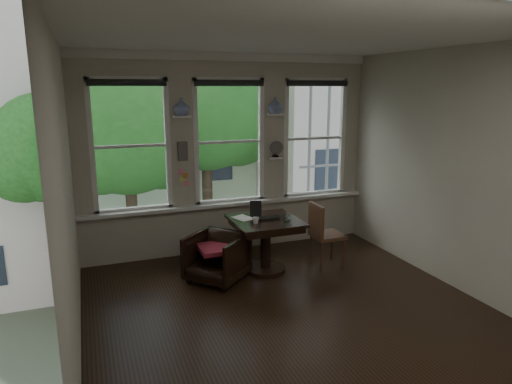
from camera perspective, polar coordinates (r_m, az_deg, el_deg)
name	(u,v)px	position (r m, az deg, el deg)	size (l,w,h in m)	color
ground	(289,310)	(5.45, 4.14, -14.50)	(4.50, 4.50, 0.00)	black
ceiling	(294,37)	(4.86, 4.75, 18.73)	(4.50, 4.50, 0.00)	silver
wall_back	(229,155)	(7.01, -3.42, 4.66)	(4.50, 4.50, 0.00)	beige
wall_front	(443,251)	(3.13, 22.30, -6.84)	(4.50, 4.50, 0.00)	beige
wall_left	(67,201)	(4.49, -22.57, -1.02)	(4.50, 4.50, 0.00)	beige
wall_right	(454,170)	(6.22, 23.55, 2.55)	(4.50, 4.50, 0.00)	beige
window_left	(131,146)	(6.70, -15.42, 5.56)	(1.10, 0.12, 1.90)	white
window_center	(229,142)	(6.98, -3.44, 6.29)	(1.10, 0.12, 1.90)	white
window_right	(314,138)	(7.54, 7.20, 6.70)	(1.10, 0.12, 1.90)	white
shelf_left	(182,117)	(6.67, -9.26, 9.28)	(0.26, 0.16, 0.03)	white
shelf_right	(275,115)	(7.11, 2.43, 9.65)	(0.26, 0.16, 0.03)	white
intercom	(183,151)	(6.75, -9.16, 5.06)	(0.14, 0.06, 0.28)	#59544F
sticky_notes	(183,175)	(6.81, -9.06, 2.15)	(0.16, 0.01, 0.24)	pink
desk_fan	(275,152)	(7.14, 2.45, 5.07)	(0.20, 0.20, 0.24)	#59544F
vase_left	(181,107)	(6.66, -9.30, 10.48)	(0.24, 0.24, 0.25)	silver
vase_right	(275,105)	(7.10, 2.44, 10.77)	(0.24, 0.24, 0.25)	silver
table	(265,245)	(6.34, 1.18, -6.70)	(0.90, 0.90, 0.75)	black
armchair_left	(217,258)	(6.08, -4.93, -8.19)	(0.68, 0.70, 0.64)	black
cushion_red	(217,248)	(6.03, -4.95, -7.04)	(0.45, 0.45, 0.06)	maroon
side_chair_right	(328,235)	(6.60, 8.93, -5.29)	(0.42, 0.42, 0.92)	#422C17
laptop	(269,219)	(6.20, 1.70, -3.39)	(0.34, 0.22, 0.03)	black
mug	(256,221)	(6.03, -0.05, -3.59)	(0.09, 0.09, 0.08)	white
drinking_glass	(287,218)	(6.11, 3.87, -3.32)	(0.13, 0.13, 0.10)	white
tablet	(256,209)	(6.35, -0.05, -2.10)	(0.16, 0.02, 0.22)	black
papers	(243,218)	(6.29, -1.60, -3.25)	(0.22, 0.30, 0.00)	silver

